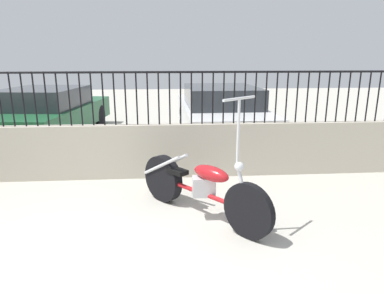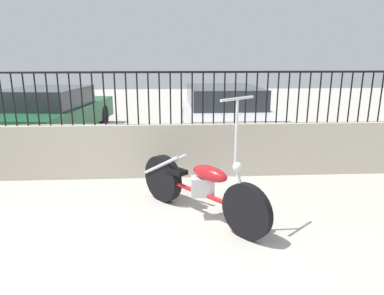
{
  "view_description": "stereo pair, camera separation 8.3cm",
  "coord_description": "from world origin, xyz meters",
  "views": [
    {
      "loc": [
        0.82,
        -2.44,
        1.97
      ],
      "look_at": [
        1.19,
        2.37,
        0.7
      ],
      "focal_mm": 32.0,
      "sensor_mm": 36.0,
      "label": 1
    },
    {
      "loc": [
        0.9,
        -2.44,
        1.97
      ],
      "look_at": [
        1.19,
        2.37,
        0.7
      ],
      "focal_mm": 32.0,
      "sensor_mm": 36.0,
      "label": 2
    }
  ],
  "objects": [
    {
      "name": "fence_railing",
      "position": [
        0.0,
        3.12,
        1.47
      ],
      "size": [
        9.71,
        0.04,
        0.86
      ],
      "color": "black",
      "rests_on": "low_wall"
    },
    {
      "name": "motorcycle_red",
      "position": [
        1.17,
        1.63,
        0.4
      ],
      "size": [
        1.46,
        1.7,
        1.57
      ],
      "rotation": [
        0.0,
        0.0,
        -0.87
      ],
      "color": "black",
      "rests_on": "ground_plane"
    },
    {
      "name": "low_wall",
      "position": [
        0.0,
        3.12,
        0.45
      ],
      "size": [
        9.71,
        0.18,
        0.91
      ],
      "color": "beige",
      "rests_on": "ground_plane"
    },
    {
      "name": "car_white",
      "position": [
        2.1,
        5.61,
        0.68
      ],
      "size": [
        1.79,
        4.6,
        1.33
      ],
      "rotation": [
        0.0,
        0.0,
        1.58
      ],
      "color": "black",
      "rests_on": "ground_plane"
    },
    {
      "name": "car_green",
      "position": [
        -2.11,
        6.27,
        0.65
      ],
      "size": [
        2.33,
        4.64,
        1.26
      ],
      "rotation": [
        0.0,
        0.0,
        1.46
      ],
      "color": "black",
      "rests_on": "ground_plane"
    }
  ]
}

